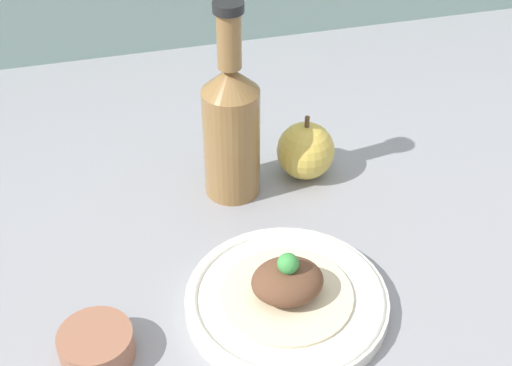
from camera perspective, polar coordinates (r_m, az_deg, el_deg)
The scene contains 6 objects.
ground_plane at distance 92.95cm, azimuth 0.11°, elevation -4.87°, with size 180.00×110.00×4.00cm, color gray.
plate at distance 81.80cm, azimuth 2.26°, elevation -9.37°, with size 23.11×23.11×2.21cm.
plated_food at distance 79.92cm, azimuth 2.31°, elevation -8.13°, with size 15.00×15.00×6.31cm.
cider_bottle at distance 92.15cm, azimuth -1.99°, elevation 4.62°, with size 7.49×7.49×27.47cm.
apple at distance 98.86cm, azimuth 3.99°, elevation 2.60°, with size 8.07×8.07×9.62cm.
dipping_bowl at distance 78.75cm, azimuth -12.65°, elevation -12.55°, with size 7.97×7.97×3.43cm.
Camera 1 is at (-17.23, -65.47, 61.69)cm, focal length 50.00 mm.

